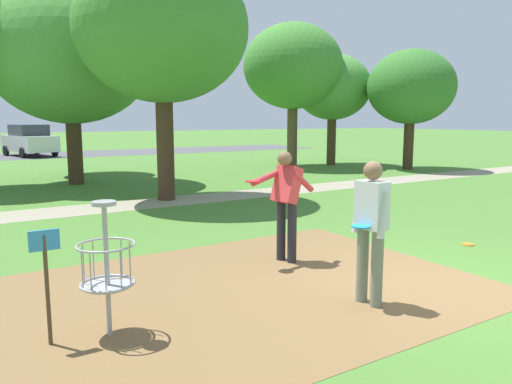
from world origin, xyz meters
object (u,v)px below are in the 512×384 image
tree_mid_left (333,88)px  tree_far_center (411,87)px  tree_near_right (69,53)px  tree_mid_right (73,74)px  parked_car_center_left (29,140)px  player_throwing (371,225)px  tree_near_left (293,67)px  frisbee_mid_grass (468,244)px  disc_golf_basket (100,265)px  tree_mid_center (162,29)px  player_foreground_watching (286,199)px

tree_mid_left → tree_far_center: (1.48, -3.35, -0.12)m
tree_near_right → tree_mid_left: tree_near_right is taller
tree_mid_left → tree_mid_right: (-11.13, 2.36, 0.28)m
parked_car_center_left → player_throwing: bearing=-89.9°
player_throwing → parked_car_center_left: size_ratio=0.38×
tree_near_left → tree_mid_left: 2.36m
frisbee_mid_grass → tree_mid_left: tree_mid_left is taller
player_throwing → tree_far_center: bearing=39.3°
disc_golf_basket → tree_far_center: size_ratio=0.27×
tree_mid_left → tree_mid_right: bearing=168.0°
tree_mid_right → tree_far_center: size_ratio=1.05×
tree_mid_left → tree_mid_center: (-10.50, -5.41, 0.87)m
player_throwing → frisbee_mid_grass: (3.47, 1.07, -0.96)m
tree_mid_left → player_foreground_watching: bearing=-133.2°
tree_far_center → player_throwing: bearing=-140.7°
tree_mid_right → parked_car_center_left: size_ratio=1.18×
player_throwing → frisbee_mid_grass: size_ratio=8.31×
tree_mid_left → tree_mid_center: bearing=-152.8°
tree_mid_right → player_throwing: bearing=-90.8°
disc_golf_basket → tree_far_center: bearing=31.7°
tree_far_center → tree_mid_center: bearing=-170.3°
tree_mid_center → parked_car_center_left: size_ratio=1.43×
player_throwing → tree_mid_center: size_ratio=0.27×
tree_far_center → parked_car_center_left: size_ratio=1.13×
player_throwing → frisbee_mid_grass: bearing=17.1°
frisbee_mid_grass → tree_near_right: 13.37m
disc_golf_basket → tree_near_right: (2.40, 12.30, 3.54)m
player_foreground_watching → tree_far_center: 15.46m
player_throwing → tree_near_left: 17.07m
player_foreground_watching → tree_mid_left: 16.52m
tree_far_center → tree_mid_right: bearing=155.7°
player_foreground_watching → tree_near_right: size_ratio=0.26×
player_throwing → tree_far_center: tree_far_center is taller
tree_near_right → frisbee_mid_grass: bearing=-71.6°
tree_mid_center → tree_mid_right: size_ratio=1.21×
disc_golf_basket → tree_mid_center: (3.76, 7.67, 3.73)m
frisbee_mid_grass → tree_far_center: bearing=45.3°
player_throwing → tree_far_center: 16.77m
tree_mid_right → tree_far_center: 13.85m
disc_golf_basket → player_foreground_watching: 3.33m
player_foreground_watching → tree_mid_center: tree_mid_center is taller
player_foreground_watching → frisbee_mid_grass: size_ratio=8.31×
player_foreground_watching → tree_mid_center: (0.66, 6.49, 3.50)m
tree_far_center → tree_mid_left: bearing=113.8°
player_foreground_watching → tree_mid_center: 7.40m
player_foreground_watching → tree_far_center: tree_far_center is taller
player_throwing → parked_car_center_left: parked_car_center_left is taller
tree_near_left → parked_car_center_left: size_ratio=1.41×
tree_near_left → tree_far_center: tree_near_left is taller
disc_golf_basket → tree_near_right: tree_near_right is taller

